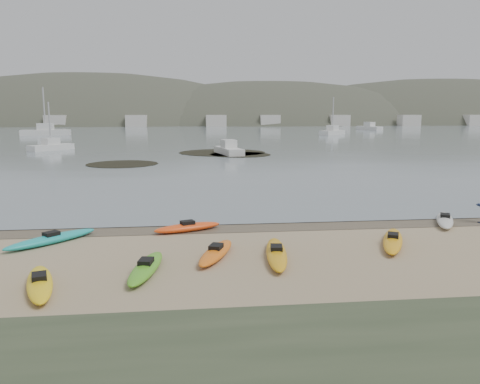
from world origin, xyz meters
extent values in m
plane|color=tan|center=(0.00, 0.00, 0.00)|extent=(600.00, 600.00, 0.00)
plane|color=brown|center=(0.00, -0.30, 0.00)|extent=(60.00, 60.00, 0.00)
plane|color=slate|center=(0.00, 300.00, 0.01)|extent=(1200.00, 1200.00, 0.00)
ellipsoid|color=#FF4E16|center=(-2.34, -0.90, 0.17)|extent=(3.02, 1.74, 0.34)
ellipsoid|color=yellow|center=(-6.55, -7.08, 0.17)|extent=(1.63, 3.32, 0.34)
ellipsoid|color=#1BA9A9|center=(-7.57, -2.18, 0.17)|extent=(3.17, 3.21, 0.34)
ellipsoid|color=orange|center=(-1.35, -4.64, 0.17)|extent=(1.77, 3.21, 0.34)
ellipsoid|color=#EEA214|center=(5.44, -3.87, 0.17)|extent=(2.24, 3.70, 0.34)
ellipsoid|color=gold|center=(0.72, -5.00, 0.17)|extent=(1.22, 3.93, 0.34)
ellipsoid|color=#55B023|center=(-3.64, -6.03, 0.17)|extent=(1.26, 3.37, 0.34)
ellipsoid|color=silver|center=(9.28, -0.80, 0.17)|extent=(2.21, 3.35, 0.34)
cylinder|color=black|center=(-8.64, 25.68, 0.03)|extent=(6.88, 6.88, 0.04)
cylinder|color=black|center=(1.95, 37.64, 0.03)|extent=(10.78, 10.78, 0.04)
cylinder|color=black|center=(3.85, 34.49, 0.03)|extent=(7.23, 7.23, 0.04)
cube|color=silver|center=(-20.30, 43.91, 0.43)|extent=(5.06, 5.98, 0.86)
cube|color=silver|center=(2.52, 35.04, 0.47)|extent=(3.18, 6.93, 0.94)
cube|color=silver|center=(29.63, 81.24, 0.56)|extent=(7.29, 7.30, 1.13)
cube|color=silver|center=(-32.74, 84.96, 0.70)|extent=(10.21, 3.69, 1.40)
cube|color=silver|center=(48.78, 108.16, 0.60)|extent=(5.17, 8.82, 1.19)
ellipsoid|color=#384235|center=(-45.00, 195.00, -18.00)|extent=(220.00, 120.00, 80.00)
ellipsoid|color=#384235|center=(35.00, 190.00, -15.30)|extent=(200.00, 110.00, 68.00)
ellipsoid|color=#384235|center=(120.00, 200.00, -17.10)|extent=(230.00, 130.00, 76.00)
cube|color=beige|center=(-42.00, 145.00, 2.00)|extent=(7.00, 5.00, 4.00)
cube|color=beige|center=(-18.00, 145.00, 2.00)|extent=(7.00, 5.00, 4.00)
cube|color=beige|center=(6.00, 145.00, 2.00)|extent=(7.00, 5.00, 4.00)
cube|color=beige|center=(30.00, 145.00, 2.00)|extent=(7.00, 5.00, 4.00)
cube|color=beige|center=(54.00, 145.00, 2.00)|extent=(7.00, 5.00, 4.00)
cube|color=beige|center=(78.00, 145.00, 2.00)|extent=(7.00, 5.00, 4.00)
cube|color=beige|center=(102.00, 145.00, 2.00)|extent=(7.00, 5.00, 4.00)
camera|label=1|loc=(-2.25, -20.35, 5.00)|focal=35.00mm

